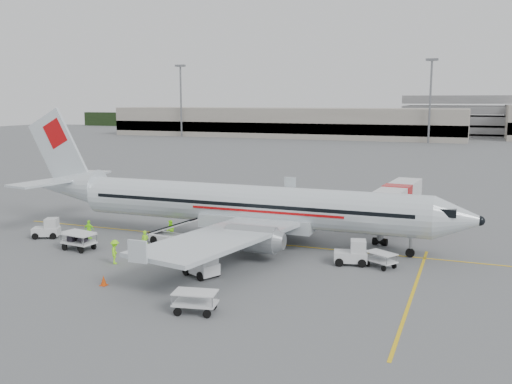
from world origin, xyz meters
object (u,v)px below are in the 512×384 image
jet_bridge (396,208)px  tug_fore (351,252)px  belt_loader (174,227)px  tug_aft (46,228)px  tug_mid (201,263)px  aircraft (248,178)px

jet_bridge → tug_fore: 11.96m
jet_bridge → belt_loader: bearing=-139.3°
belt_loader → tug_aft: (-11.24, -1.76, -0.62)m
tug_aft → belt_loader: bearing=-15.4°
tug_mid → jet_bridge: bearing=87.8°
tug_fore → tug_mid: 10.59m
aircraft → jet_bridge: size_ratio=2.45×
jet_bridge → belt_loader: (-15.82, -11.42, -0.59)m
tug_mid → tug_aft: 17.58m
tug_mid → tug_aft: size_ratio=1.10×
aircraft → tug_fore: size_ratio=16.64×
aircraft → belt_loader: aircraft is taller
aircraft → jet_bridge: aircraft is taller
aircraft → tug_aft: (-16.33, -4.77, -4.42)m
aircraft → tug_mid: bearing=-86.8°
tug_fore → tug_mid: (-8.58, -6.20, 0.03)m
belt_loader → aircraft: bearing=41.8°
belt_loader → tug_fore: size_ratio=2.33×
belt_loader → tug_aft: bearing=-159.8°
belt_loader → tug_mid: belt_loader is taller
aircraft → tug_fore: (9.15, -3.39, -4.37)m
belt_loader → tug_fore: (14.25, -0.38, -0.56)m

